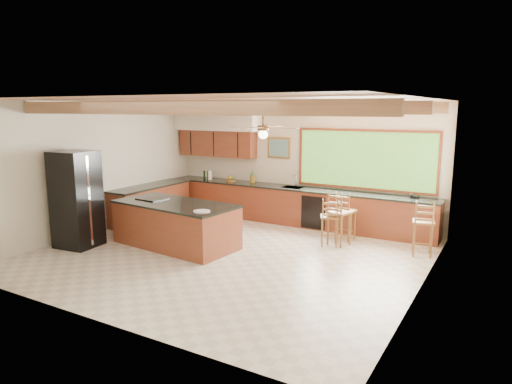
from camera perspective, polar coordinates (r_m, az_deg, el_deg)
The scene contains 9 objects.
ground at distance 9.09m, azimuth -3.48°, elevation -7.87°, with size 7.20×7.20×0.00m, color beige.
room_shell at distance 9.29m, azimuth -2.28°, elevation 6.49°, with size 7.27×6.54×3.02m.
counter_run at distance 11.45m, azimuth 0.01°, elevation -1.59°, with size 7.12×3.10×1.25m.
island at distance 9.70m, azimuth -10.00°, elevation -3.99°, with size 2.75×1.49×0.94m.
refrigerator at distance 10.12m, azimuth -21.52°, elevation -0.85°, with size 0.85×0.83×2.00m.
bar_stool_a at distance 9.65m, azimuth 10.30°, elevation -2.67°, with size 0.51×0.51×1.17m.
bar_stool_b at distance 9.60m, azimuth 9.06°, elevation -3.20°, with size 0.48×0.48×1.03m.
bar_stool_c at distance 10.06m, azimuth 11.04°, elevation -2.47°, with size 0.43×0.43×1.08m.
bar_stool_d at distance 9.40m, azimuth 20.14°, elevation -3.68°, with size 0.48×0.48×1.12m.
Camera 1 is at (4.77, -7.19, 2.86)m, focal length 32.00 mm.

